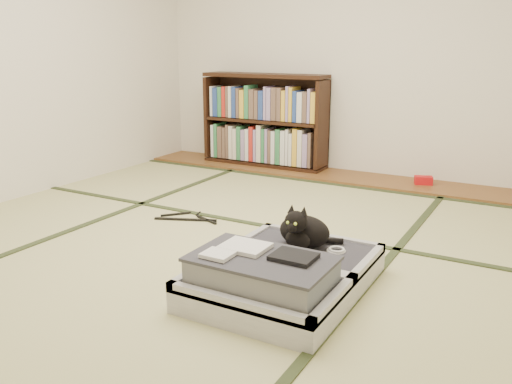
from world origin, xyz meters
The scene contains 9 objects.
floor centered at (0.00, 0.00, 0.00)m, with size 4.50×4.50×0.00m, color tan.
wood_strip centered at (0.00, 2.00, 0.01)m, with size 4.00×0.50×0.02m, color brown.
red_item centered at (0.79, 2.03, 0.06)m, with size 0.15×0.09×0.07m, color red.
tatami_borders centered at (0.00, 0.49, 0.00)m, with size 4.00×4.50×0.01m.
bookcase centered at (-0.82, 2.07, 0.45)m, with size 1.28×0.29×0.92m.
suitcase centered at (0.65, -0.47, 0.10)m, with size 0.73×0.98×0.29m.
cat centered at (0.64, -0.18, 0.24)m, with size 0.33×0.33×0.26m.
cable_coil centered at (0.82, -0.15, 0.15)m, with size 0.10×0.10×0.02m.
hanger centered at (-0.46, 0.27, 0.01)m, with size 0.46×0.29×0.01m.
Camera 1 is at (1.76, -2.70, 1.20)m, focal length 38.00 mm.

